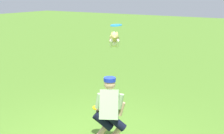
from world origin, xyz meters
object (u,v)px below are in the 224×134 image
dog (114,40)px  frisbee_flying (116,25)px  frisbee_held (99,108)px  person (109,110)px

dog → frisbee_flying: frisbee_flying is taller
frisbee_held → person: bearing=156.5°
person → frisbee_held: 0.40m
dog → person: bearing=-3.3°
person → dog: dog is taller
person → frisbee_flying: bearing=-0.2°
frisbee_flying → frisbee_held: frisbee_flying is taller
person → frisbee_flying: 2.21m
frisbee_flying → frisbee_held: size_ratio=1.13×
dog → frisbee_held: bearing=-11.3°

